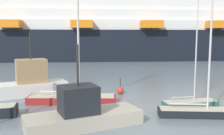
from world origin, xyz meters
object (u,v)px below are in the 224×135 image
Objects in this scene: sailboat_4 at (190,102)px; fishing_boat_0 at (29,82)px; sailboat_3 at (201,110)px; cruise_ship at (113,26)px; channel_buoy_1 at (120,90)px; fishing_boat_1 at (82,113)px; sailboat_2 at (72,96)px.

sailboat_4 is 1.12× the size of fishing_boat_0.
cruise_ship is (-1.08, 46.16, 7.34)m from sailboat_3.
cruise_ship is (-1.42, 43.59, 7.46)m from sailboat_4.
cruise_ship reaches higher than channel_buoy_1.
fishing_boat_1 is at bearing -112.65° from channel_buoy_1.
sailboat_2 is at bearing -147.61° from channel_buoy_1.
channel_buoy_1 is (-4.97, 4.94, -0.03)m from sailboat_4.
fishing_boat_0 is 1.01× the size of fishing_boat_1.
sailboat_4 is at bearing -5.89° from sailboat_2.
sailboat_4 is at bearing -86.40° from cruise_ship.
fishing_boat_1 is at bearing -96.87° from cruise_ship.
sailboat_3 is 15.61m from fishing_boat_0.
sailboat_4 is 1.13× the size of fishing_boat_1.
sailboat_2 is 5.29m from channel_buoy_1.
sailboat_2 reaches higher than sailboat_4.
fishing_boat_1 is (5.09, -9.21, -0.34)m from fishing_boat_0.
channel_buoy_1 is (3.59, 8.61, -0.51)m from fishing_boat_1.
channel_buoy_1 is 0.01× the size of cruise_ship.
sailboat_2 reaches higher than sailboat_3.
fishing_boat_0 reaches higher than fishing_boat_1.
sailboat_3 is 2.60m from sailboat_4.
sailboat_3 is 1.17× the size of sailboat_4.
fishing_boat_1 is at bearing -162.90° from sailboat_3.
sailboat_2 is 1.65× the size of fishing_boat_0.
sailboat_3 reaches higher than fishing_boat_0.
channel_buoy_1 is (4.46, 2.83, -0.23)m from sailboat_2.
channel_buoy_1 is 39.53m from cruise_ship.
sailboat_4 is at bearing -175.85° from fishing_boat_1.
channel_buoy_1 is at bearing 131.18° from sailboat_3.
sailboat_2 is at bearing 162.27° from sailboat_3.
cruise_ship is at bearing 52.80° from fishing_boat_0.
fishing_boat_1 is at bearing -80.46° from fishing_boat_0.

